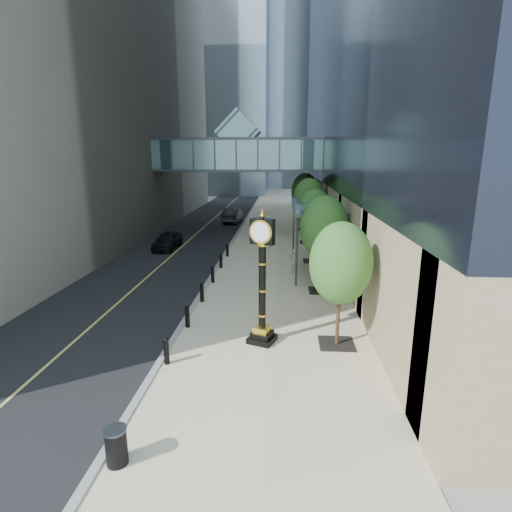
% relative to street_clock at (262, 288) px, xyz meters
% --- Properties ---
extents(ground, '(320.00, 320.00, 0.00)m').
position_rel_street_clock_xyz_m(ground, '(-0.62, -3.01, -2.32)').
color(ground, gray).
rests_on(ground, ground).
extents(road, '(8.00, 180.00, 0.02)m').
position_rel_street_clock_xyz_m(road, '(-7.62, 36.99, -2.31)').
color(road, black).
rests_on(road, ground).
extents(sidewalk, '(8.00, 180.00, 0.06)m').
position_rel_street_clock_xyz_m(sidewalk, '(0.38, 36.99, -2.29)').
color(sidewalk, beige).
rests_on(sidewalk, ground).
extents(curb, '(0.25, 180.00, 0.07)m').
position_rel_street_clock_xyz_m(curb, '(-3.62, 36.99, -2.29)').
color(curb, gray).
rests_on(curb, ground).
extents(midrise_left, '(20.00, 58.00, 40.00)m').
position_rel_street_clock_xyz_m(midrise_left, '(-21.62, 21.99, 17.68)').
color(midrise_left, '#B1A68B').
rests_on(midrise_left, ground).
extents(distant_tower_c, '(22.00, 22.00, 65.00)m').
position_rel_street_clock_xyz_m(distant_tower_c, '(-6.62, 116.99, 30.18)').
color(distant_tower_c, '#A5BBD0').
rests_on(distant_tower_c, ground).
extents(skywalk, '(17.00, 4.20, 5.80)m').
position_rel_street_clock_xyz_m(skywalk, '(-3.62, 24.99, 5.39)').
color(skywalk, slate).
rests_on(skywalk, ground).
extents(entrance_canopy, '(3.00, 8.00, 4.38)m').
position_rel_street_clock_xyz_m(entrance_canopy, '(2.86, 10.99, 1.87)').
color(entrance_canopy, '#383F44').
rests_on(entrance_canopy, ground).
extents(bollard_row, '(0.20, 16.20, 0.90)m').
position_rel_street_clock_xyz_m(bollard_row, '(-3.32, 5.99, -1.81)').
color(bollard_row, black).
rests_on(bollard_row, sidewalk).
extents(street_trees, '(2.77, 28.58, 5.69)m').
position_rel_street_clock_xyz_m(street_trees, '(2.98, 14.30, 1.34)').
color(street_trees, black).
rests_on(street_trees, sidewalk).
extents(street_clock, '(1.27, 1.27, 5.22)m').
position_rel_street_clock_xyz_m(street_clock, '(0.00, 0.00, 0.00)').
color(street_clock, black).
rests_on(street_clock, sidewalk).
extents(trash_bin, '(0.69, 0.69, 0.90)m').
position_rel_street_clock_xyz_m(trash_bin, '(-3.16, -6.82, -1.81)').
color(trash_bin, black).
rests_on(trash_bin, sidewalk).
extents(pedestrian, '(0.67, 0.55, 1.57)m').
position_rel_street_clock_xyz_m(pedestrian, '(1.51, 9.96, -1.48)').
color(pedestrian, '#A3A196').
rests_on(pedestrian, sidewalk).
extents(car_near, '(1.85, 4.17, 1.40)m').
position_rel_street_clock_xyz_m(car_near, '(-8.55, 16.41, -1.60)').
color(car_near, black).
rests_on(car_near, road).
extents(car_far, '(1.93, 4.99, 1.62)m').
position_rel_street_clock_xyz_m(car_far, '(-4.96, 30.40, -1.49)').
color(car_far, black).
rests_on(car_far, road).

